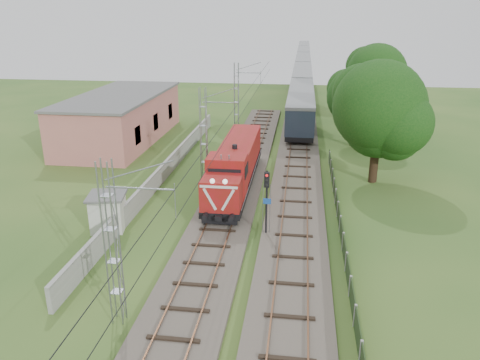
# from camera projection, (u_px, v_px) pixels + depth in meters

# --- Properties ---
(ground) EXTENTS (140.00, 140.00, 0.00)m
(ground) POSITION_uv_depth(u_px,v_px,m) (213.00, 246.00, 29.31)
(ground) COLOR #2B541F
(ground) RESTS_ON ground
(track_main) EXTENTS (4.20, 70.00, 0.45)m
(track_main) POSITION_uv_depth(u_px,v_px,m) (230.00, 201.00, 35.78)
(track_main) COLOR #6B6054
(track_main) RESTS_ON ground
(track_side) EXTENTS (4.20, 80.00, 0.45)m
(track_side) POSITION_uv_depth(u_px,v_px,m) (298.00, 155.00, 47.28)
(track_side) COLOR #6B6054
(track_side) RESTS_ON ground
(catenary) EXTENTS (3.31, 70.00, 8.00)m
(catenary) POSITION_uv_depth(u_px,v_px,m) (204.00, 134.00, 39.49)
(catenary) COLOR gray
(catenary) RESTS_ON ground
(boundary_wall) EXTENTS (0.25, 40.00, 1.50)m
(boundary_wall) POSITION_uv_depth(u_px,v_px,m) (166.00, 170.00, 41.05)
(boundary_wall) COLOR #9E9E99
(boundary_wall) RESTS_ON ground
(station_building) EXTENTS (8.40, 20.40, 5.22)m
(station_building) POSITION_uv_depth(u_px,v_px,m) (121.00, 117.00, 52.66)
(station_building) COLOR #C07067
(station_building) RESTS_ON ground
(fence) EXTENTS (0.12, 32.00, 1.20)m
(fence) POSITION_uv_depth(u_px,v_px,m) (340.00, 224.00, 30.92)
(fence) COLOR black
(fence) RESTS_ON ground
(locomotive) EXTENTS (2.78, 15.90, 4.04)m
(locomotive) POSITION_uv_depth(u_px,v_px,m) (235.00, 165.00, 37.95)
(locomotive) COLOR black
(locomotive) RESTS_ON ground
(coach_rake) EXTENTS (3.23, 120.58, 3.73)m
(coach_rake) POSITION_uv_depth(u_px,v_px,m) (303.00, 64.00, 105.44)
(coach_rake) COLOR black
(coach_rake) RESTS_ON ground
(signal_post) EXTENTS (0.50, 0.39, 4.54)m
(signal_post) POSITION_uv_depth(u_px,v_px,m) (267.00, 193.00, 29.36)
(signal_post) COLOR black
(signal_post) RESTS_ON ground
(relay_hut) EXTENTS (2.80, 2.80, 2.47)m
(relay_hut) POSITION_uv_depth(u_px,v_px,m) (108.00, 212.00, 31.20)
(relay_hut) COLOR beige
(relay_hut) RESTS_ON ground
(tree_a) EXTENTS (6.52, 6.20, 8.45)m
(tree_a) POSITION_uv_depth(u_px,v_px,m) (380.00, 122.00, 38.59)
(tree_a) COLOR #362416
(tree_a) RESTS_ON ground
(tree_b) EXTENTS (7.97, 7.59, 10.34)m
(tree_b) POSITION_uv_depth(u_px,v_px,m) (380.00, 108.00, 38.09)
(tree_b) COLOR #362416
(tree_b) RESTS_ON ground
(tree_c) EXTENTS (6.56, 6.25, 8.51)m
(tree_c) POSITION_uv_depth(u_px,v_px,m) (357.00, 97.00, 49.38)
(tree_c) COLOR #362416
(tree_c) RESTS_ON ground
(tree_d) EXTENTS (7.90, 7.52, 10.23)m
(tree_d) POSITION_uv_depth(u_px,v_px,m) (377.00, 75.00, 58.53)
(tree_d) COLOR #362416
(tree_d) RESTS_ON ground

